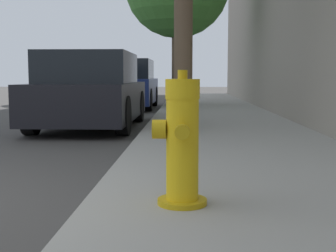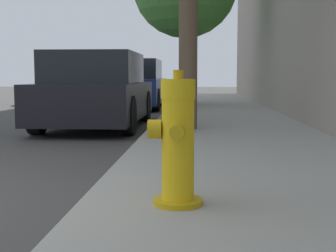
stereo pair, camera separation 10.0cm
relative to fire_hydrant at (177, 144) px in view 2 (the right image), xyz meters
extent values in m
cube|color=#99968E|center=(0.67, -0.15, -0.47)|extent=(2.67, 40.00, 0.14)
cylinder|color=#C39C11|center=(0.00, 0.00, -0.38)|extent=(0.33, 0.33, 0.04)
cylinder|color=yellow|center=(0.00, 0.00, -0.04)|extent=(0.21, 0.21, 0.65)
cylinder|color=yellow|center=(0.00, 0.00, 0.35)|extent=(0.22, 0.22, 0.13)
cylinder|color=#C39C11|center=(0.00, 0.00, 0.44)|extent=(0.06, 0.06, 0.06)
cylinder|color=#C39C11|center=(0.00, -0.14, 0.09)|extent=(0.09, 0.07, 0.09)
cylinder|color=#C39C11|center=(0.00, 0.14, 0.09)|extent=(0.09, 0.07, 0.09)
cylinder|color=#C39C11|center=(-0.14, 0.00, 0.09)|extent=(0.09, 0.12, 0.12)
cube|color=black|center=(-1.77, 5.80, -0.03)|extent=(1.69, 3.86, 0.66)
cube|color=black|center=(-1.77, 5.65, 0.59)|extent=(1.56, 2.12, 0.56)
cylinder|color=black|center=(-2.54, 7.00, -0.21)|extent=(0.20, 0.66, 0.66)
cylinder|color=black|center=(-1.01, 7.00, -0.21)|extent=(0.20, 0.66, 0.66)
cylinder|color=black|center=(-2.54, 4.61, -0.21)|extent=(0.20, 0.66, 0.66)
cylinder|color=black|center=(-1.01, 4.61, -0.21)|extent=(0.20, 0.66, 0.66)
cube|color=navy|center=(-1.82, 11.13, 0.00)|extent=(1.74, 3.83, 0.72)
cube|color=black|center=(-1.82, 10.98, 0.64)|extent=(1.60, 2.11, 0.57)
cylinder|color=black|center=(-2.61, 12.32, -0.22)|extent=(0.20, 0.63, 0.63)
cylinder|color=black|center=(-1.03, 12.32, -0.22)|extent=(0.20, 0.63, 0.63)
cylinder|color=black|center=(-2.61, 9.94, -0.22)|extent=(0.20, 0.63, 0.63)
cylinder|color=black|center=(-1.03, 9.94, -0.22)|extent=(0.20, 0.63, 0.63)
cylinder|color=brown|center=(-0.02, 4.41, 1.20)|extent=(0.29, 0.29, 3.20)
cylinder|color=brown|center=(-0.25, 10.44, 0.81)|extent=(0.29, 0.29, 2.42)
camera|label=1|loc=(0.03, -2.99, 0.43)|focal=50.00mm
camera|label=2|loc=(0.13, -2.98, 0.43)|focal=50.00mm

